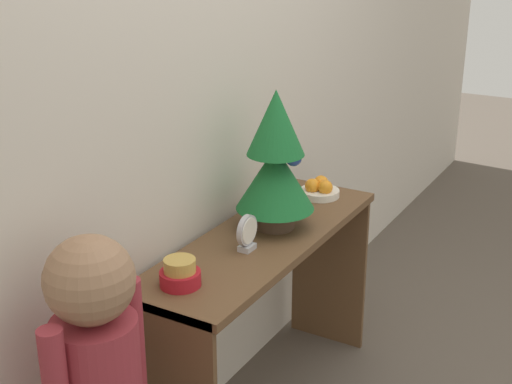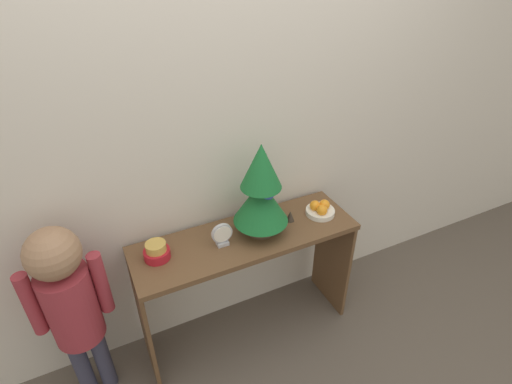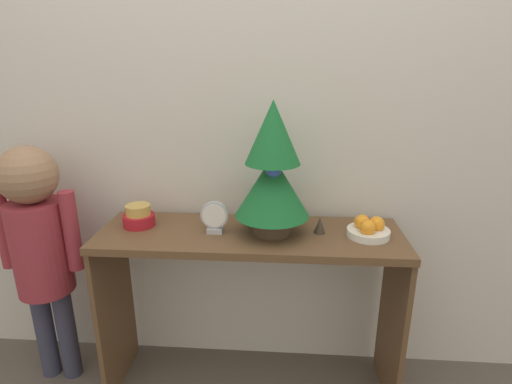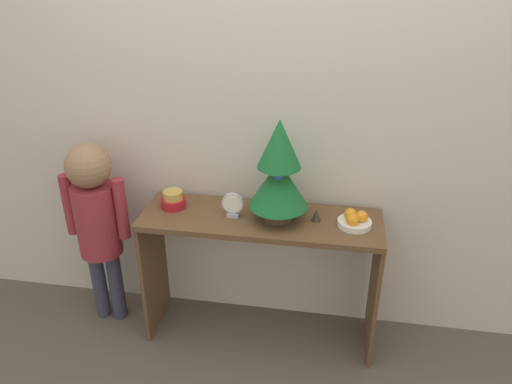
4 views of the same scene
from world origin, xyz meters
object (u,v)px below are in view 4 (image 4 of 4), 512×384
Objects in this scene: singing_bowl at (173,200)px; desk_clock at (233,205)px; mini_tree at (279,172)px; fruit_bowl at (355,220)px; child_figure at (96,213)px; figurine at (316,215)px.

singing_bowl is 1.00× the size of desk_clock.
mini_tree is 4.01× the size of desk_clock.
child_figure is (-1.33, 0.01, -0.08)m from fruit_bowl.
mini_tree is at bearing -3.65° from singing_bowl.
singing_bowl is 1.99× the size of figurine.
child_figure reaches higher than desk_clock.
desk_clock is 1.98× the size of figurine.
mini_tree is 4.00× the size of singing_bowl.
desk_clock is at bearing -8.63° from singing_bowl.
singing_bowl is 0.43m from child_figure.
fruit_bowl is 0.15× the size of child_figure.
mini_tree is at bearing -0.01° from child_figure.
desk_clock is at bearing -176.39° from mini_tree.
mini_tree is at bearing -175.93° from figurine.
desk_clock is (0.32, -0.05, 0.02)m from singing_bowl.
fruit_bowl is at bearing -0.83° from mini_tree.
figurine is 1.15m from child_figure.
mini_tree reaches higher than desk_clock.
mini_tree reaches higher than singing_bowl.
figurine is at bearing 3.82° from desk_clock.
child_figure is at bearing 179.77° from fruit_bowl.
mini_tree is at bearing 3.61° from desk_clock.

